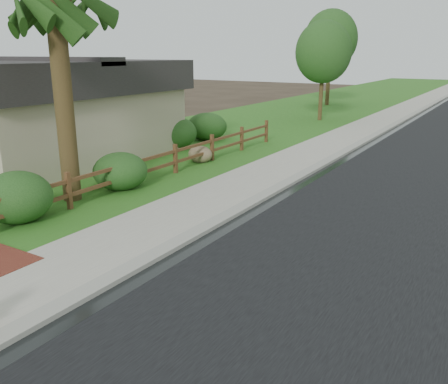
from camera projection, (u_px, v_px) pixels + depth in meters
The scene contains 16 objects.
ground at pixel (85, 283), 8.98m from camera, with size 120.00×120.00×0.00m, color #33271C.
curb at pixel (427, 107), 37.38m from camera, with size 0.40×90.00×0.12m, color #9B958D.
wet_gutter at pixel (431, 108), 37.22m from camera, with size 0.50×90.00×0.00m, color black.
sidewalk at pixel (409, 106), 38.04m from camera, with size 2.20×90.00×0.10m, color #A0998B.
grass_strip at pixel (385, 105), 39.00m from camera, with size 1.60×90.00×0.06m, color #2A5A19.
lawn_near at pixel (325, 102), 41.61m from camera, with size 9.00×90.00×0.04m, color #2A5A19.
ranch_fence at pixel (154, 164), 15.85m from camera, with size 0.12×16.92×1.10m.
palm_tree at pixel (54, 0), 12.44m from camera, with size 3.60×3.60×6.60m.
house at pixel (23, 106), 19.64m from camera, with size 10.60×9.60×4.05m.
boulder at pixel (200, 154), 18.69m from camera, with size 1.03×0.77×0.68m, color brown.
shrub_a at pixel (17, 197), 12.03m from camera, with size 1.78×1.78×1.33m, color #184016.
shrub_b at pixel (120, 171), 14.96m from camera, with size 1.71×1.71×1.20m, color #184016.
shrub_c at pixel (175, 133), 21.33m from camera, with size 2.01×2.01×1.45m, color #184016.
shrub_d at pixel (207, 127), 23.50m from camera, with size 1.99×1.99×1.36m, color #184016.
tree_near_left at pixel (323, 52), 29.29m from camera, with size 3.47×3.47×6.15m.
tree_mid_left at pixel (331, 39), 37.80m from camera, with size 4.23×4.23×7.56m.
Camera 1 is at (6.50, -5.55, 4.20)m, focal length 38.00 mm.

